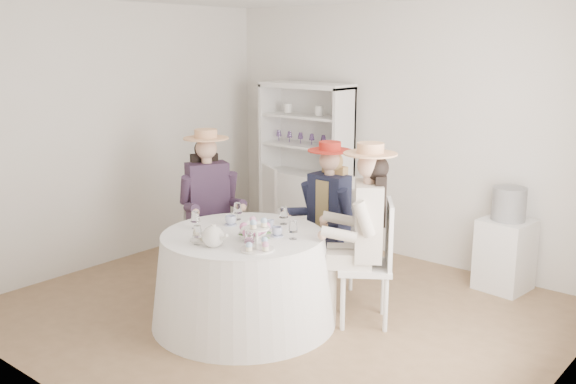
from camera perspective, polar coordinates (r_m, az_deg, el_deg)
The scene contains 22 objects.
ground at distance 5.72m, azimuth -0.65°, elevation -10.48°, with size 4.50×4.50×0.00m, color brown.
wall_back at distance 6.94m, azimuth 10.12°, elevation 5.18°, with size 4.50×4.50×0.00m, color silver.
wall_front at distance 4.04m, azimuth -19.39°, elevation -1.10°, with size 4.50×4.50×0.00m, color silver.
wall_left at distance 6.97m, azimuth -14.96°, elevation 4.97°, with size 4.50×4.50×0.00m, color silver.
wall_right at distance 4.25m, azimuth 23.08°, elevation -0.74°, with size 4.50×4.50×0.00m, color silver.
tea_table at distance 5.39m, azimuth -3.96°, elevation -7.65°, with size 1.54×1.54×0.77m.
hutch at distance 7.45m, azimuth 1.67°, elevation 0.50°, with size 1.10×0.43×1.85m.
side_table at distance 6.41m, azimuth 18.72°, elevation -5.29°, with size 0.44×0.44×0.68m, color silver.
hatbox at distance 6.28m, azimuth 19.05°, elevation -1.00°, with size 0.31×0.31×0.31m, color black.
guest_left at distance 6.16m, azimuth -7.08°, elevation -0.52°, with size 0.64×0.58×1.50m.
guest_mid at distance 5.90m, azimuth 3.54°, elevation -1.47°, with size 0.51×0.54×1.42m.
guest_right at distance 5.25m, azimuth 6.86°, elevation -2.81°, with size 0.65×0.62×1.52m.
spare_chair at distance 6.89m, azimuth -0.72°, elevation -1.50°, with size 0.57×0.57×1.02m.
teacup_a at distance 5.49m, azimuth -5.13°, elevation -2.58°, with size 0.10×0.10×0.08m, color white.
teacup_b at distance 5.41m, azimuth -1.56°, elevation -2.88°, with size 0.06×0.06×0.06m, color white.
teacup_c at distance 5.17m, azimuth -0.97°, elevation -3.59°, with size 0.09×0.09×0.07m, color white.
flower_bowl at distance 5.08m, azimuth -3.27°, elevation -4.02°, with size 0.21×0.21×0.05m, color white.
flower_arrangement at distance 5.03m, azimuth -2.94°, elevation -3.41°, with size 0.19×0.19×0.07m.
table_teapot at distance 4.94m, azimuth -6.64°, elevation -3.96°, with size 0.24×0.17×0.18m.
sandwich_plate at distance 5.11m, azimuth -7.36°, elevation -4.13°, with size 0.24×0.24×0.05m.
cupcake_stand at distance 4.82m, azimuth -2.79°, elevation -4.17°, with size 0.26×0.26×0.24m.
stemware_set at distance 5.24m, azimuth -4.04°, elevation -2.93°, with size 0.89×0.93×0.15m.
Camera 1 is at (3.40, -3.98, 2.30)m, focal length 40.00 mm.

